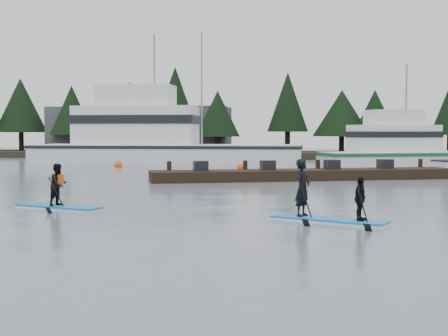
# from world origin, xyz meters

# --- Properties ---
(ground) EXTENTS (160.00, 160.00, 0.00)m
(ground) POSITION_xyz_m (0.00, 0.00, 0.00)
(ground) COLOR slate
(ground) RESTS_ON ground
(far_shore) EXTENTS (70.00, 8.00, 0.60)m
(far_shore) POSITION_xyz_m (0.00, 42.00, 0.30)
(far_shore) COLOR #2D281E
(far_shore) RESTS_ON ground
(treeline) EXTENTS (60.00, 4.00, 8.00)m
(treeline) POSITION_xyz_m (0.00, 42.00, 0.00)
(treeline) COLOR black
(treeline) RESTS_ON ground
(waterfront_building) EXTENTS (18.00, 6.00, 5.00)m
(waterfront_building) POSITION_xyz_m (-14.00, 44.00, 2.50)
(waterfront_building) COLOR #4C4C51
(waterfront_building) RESTS_ON ground
(fishing_boat_large) EXTENTS (20.64, 6.08, 11.26)m
(fishing_boat_large) POSITION_xyz_m (-8.35, 29.34, 0.88)
(fishing_boat_large) COLOR silver
(fishing_boat_large) RESTS_ON ground
(fishing_boat_medium) EXTENTS (13.99, 8.34, 8.17)m
(fishing_boat_medium) POSITION_xyz_m (10.28, 28.42, 0.57)
(fishing_boat_medium) COLOR silver
(fishing_boat_medium) RESTS_ON ground
(floating_dock) EXTENTS (15.88, 7.35, 0.54)m
(floating_dock) POSITION_xyz_m (3.00, 14.83, 0.27)
(floating_dock) COLOR black
(floating_dock) RESTS_ON ground
(buoy_a) EXTENTS (0.58, 0.58, 0.58)m
(buoy_a) POSITION_xyz_m (-10.22, 24.70, 0.00)
(buoy_a) COLOR #FF4F0C
(buoy_a) RESTS_ON ground
(buoy_b) EXTENTS (0.51, 0.51, 0.51)m
(buoy_b) POSITION_xyz_m (-1.39, 23.86, 0.00)
(buoy_b) COLOR #FF4F0C
(buoy_b) RESTS_ON ground
(paddleboard_solo) EXTENTS (3.12, 1.69, 1.90)m
(paddleboard_solo) POSITION_xyz_m (-4.76, 1.30, 0.54)
(paddleboard_solo) COLOR #1371B3
(paddleboard_solo) RESTS_ON ground
(paddleboard_duo) EXTENTS (3.29, 2.08, 2.23)m
(paddleboard_duo) POSITION_xyz_m (3.76, -0.45, 0.59)
(paddleboard_duo) COLOR #157FCD
(paddleboard_duo) RESTS_ON ground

